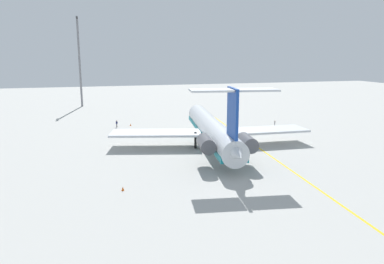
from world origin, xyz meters
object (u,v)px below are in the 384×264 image
(ground_crew_near_nose, at_px, (117,123))
(light_mast, at_px, (79,59))
(main_jetliner, at_px, (213,130))
(ground_crew_near_tail, at_px, (275,123))
(safety_cone_wingtip, at_px, (131,125))
(safety_cone_nose, at_px, (123,189))

(ground_crew_near_nose, bearing_deg, light_mast, -157.32)
(main_jetliner, bearing_deg, ground_crew_near_nose, 40.65)
(ground_crew_near_tail, distance_m, safety_cone_wingtip, 36.50)
(ground_crew_near_nose, height_order, safety_cone_nose, ground_crew_near_nose)
(ground_crew_near_nose, relative_size, light_mast, 0.06)
(main_jetliner, xyz_separation_m, safety_cone_nose, (-19.16, 19.06, -3.30))
(ground_crew_near_tail, bearing_deg, ground_crew_near_nose, 25.55)
(safety_cone_nose, xyz_separation_m, safety_cone_wingtip, (46.25, -6.01, 0.00))
(main_jetliner, bearing_deg, light_mast, 28.44)
(safety_cone_wingtip, height_order, light_mast, light_mast)
(main_jetliner, relative_size, ground_crew_near_nose, 25.19)
(safety_cone_wingtip, distance_m, light_mast, 45.72)
(safety_cone_wingtip, bearing_deg, safety_cone_nose, 172.60)
(safety_cone_nose, distance_m, light_mast, 88.90)
(main_jetliner, relative_size, light_mast, 1.49)
(main_jetliner, bearing_deg, safety_cone_nose, 143.02)
(ground_crew_near_nose, xyz_separation_m, ground_crew_near_tail, (-10.28, -38.17, -0.04))
(safety_cone_wingtip, bearing_deg, main_jetliner, -154.27)
(light_mast, bearing_deg, main_jetliner, -159.44)
(main_jetliner, xyz_separation_m, ground_crew_near_nose, (25.81, 16.61, -2.45))
(main_jetliner, distance_m, light_mast, 73.78)
(ground_crew_near_tail, relative_size, light_mast, 0.06)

